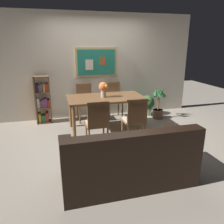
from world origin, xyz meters
The scene contains 12 objects.
ground_plane centered at (0.00, 0.00, 0.00)m, with size 12.00×12.00×0.00m, color gray.
wall_back_with_painting centered at (0.00, 1.57, 1.30)m, with size 5.20×0.14×2.60m.
dining_table centered at (0.00, 0.43, 0.66)m, with size 1.65×0.94×0.75m.
dining_chair_near_left centered at (-0.37, -0.43, 0.54)m, with size 0.40×0.41×0.91m.
dining_chair_far_right centered at (0.40, 1.26, 0.54)m, with size 0.40×0.41×0.91m.
dining_chair_near_right centered at (0.35, -0.43, 0.54)m, with size 0.40×0.41×0.91m.
dining_chair_far_left centered at (-0.35, 1.23, 0.54)m, with size 0.40×0.41×0.91m.
leather_couch centered at (-0.18, -1.59, 0.31)m, with size 1.80×0.84×0.84m.
bookshelf centered at (-1.35, 1.30, 0.54)m, with size 0.36×0.28×1.14m.
potted_ivy centered at (1.33, 1.19, 0.30)m, with size 0.38×0.38×0.57m.
potted_palm centered at (1.48, 0.85, 0.31)m, with size 0.34×0.38×0.84m.
flower_vase centered at (-0.06, 0.41, 0.96)m, with size 0.20×0.20×0.33m.
Camera 1 is at (-1.10, -4.14, 1.87)m, focal length 35.68 mm.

